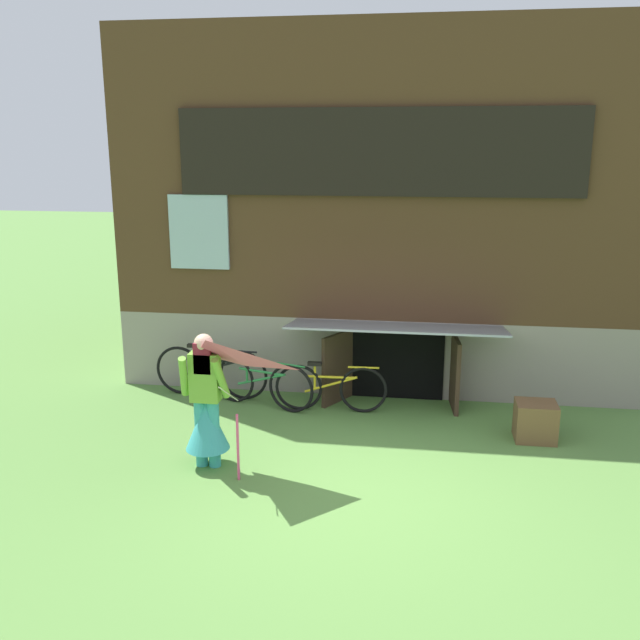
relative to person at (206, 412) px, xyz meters
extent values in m
plane|color=#56843D|center=(1.78, -0.36, -0.69)|extent=(60.00, 60.00, 0.00)
cube|color=gray|center=(1.78, 5.09, -0.09)|extent=(7.95, 4.91, 1.19)
cube|color=#4C331E|center=(1.78, 5.09, 2.62)|extent=(7.95, 4.91, 4.23)
cube|color=black|center=(1.78, 2.60, 2.93)|extent=(5.69, 0.08, 1.21)
cube|color=#9EB7C6|center=(1.78, 2.62, 2.93)|extent=(5.53, 0.04, 1.09)
cube|color=#9EB7C6|center=(-0.85, 2.61, 1.77)|extent=(0.90, 0.06, 1.10)
cube|color=black|center=(2.12, 2.62, -0.16)|extent=(1.40, 0.03, 1.05)
cube|color=#3D2B1E|center=(1.27, 2.34, -0.16)|extent=(0.40, 0.64, 1.05)
cube|color=#3D2B1E|center=(2.97, 2.34, -0.16)|extent=(0.12, 0.70, 1.05)
cube|color=gray|center=(2.12, 2.09, 0.55)|extent=(3.03, 1.09, 0.18)
cylinder|color=teal|center=(-0.08, 0.00, -0.28)|extent=(0.14, 0.14, 0.82)
cylinder|color=teal|center=(0.08, 0.00, -0.28)|extent=(0.14, 0.14, 0.82)
cone|color=teal|center=(0.00, 0.00, -0.15)|extent=(0.52, 0.52, 0.62)
cube|color=#72AD38|center=(0.00, 0.00, 0.43)|extent=(0.34, 0.20, 0.58)
cylinder|color=#72AD38|center=(-0.22, -0.10, 0.46)|extent=(0.17, 0.33, 0.54)
cylinder|color=#72AD38|center=(0.22, -0.10, 0.46)|extent=(0.17, 0.33, 0.54)
cube|color=maroon|center=(0.00, -0.06, 0.67)|extent=(0.20, 0.08, 0.36)
sphere|color=#D8AD8E|center=(0.00, 0.00, 0.83)|extent=(0.22, 0.22, 0.22)
pyramid|color=#E54C7F|center=(0.22, -0.61, 0.60)|extent=(1.21, 1.10, 0.52)
cylinder|color=beige|center=(0.35, -0.25, 0.33)|extent=(0.01, 0.74, 0.44)
cylinder|color=#E54C7F|center=(0.45, -0.30, -0.29)|extent=(0.03, 0.03, 0.80)
torus|color=black|center=(1.68, 1.96, -0.35)|extent=(0.68, 0.07, 0.68)
torus|color=black|center=(0.76, 1.92, -0.35)|extent=(0.68, 0.07, 0.68)
cylinder|color=gold|center=(1.22, 1.94, -0.17)|extent=(0.69, 0.06, 0.04)
cylinder|color=gold|center=(1.22, 1.94, -0.28)|extent=(0.76, 0.06, 0.28)
cylinder|color=gold|center=(0.99, 1.93, -0.17)|extent=(0.04, 0.04, 0.38)
cube|color=black|center=(0.99, 1.93, 0.02)|extent=(0.20, 0.08, 0.05)
cylinder|color=gold|center=(1.68, 1.96, -0.01)|extent=(0.44, 0.04, 0.03)
torus|color=black|center=(0.66, 1.82, -0.33)|extent=(0.69, 0.25, 0.71)
torus|color=black|center=(-0.26, 2.11, -0.33)|extent=(0.69, 0.25, 0.71)
cylinder|color=#287A3D|center=(0.20, 1.96, -0.15)|extent=(0.71, 0.25, 0.04)
cylinder|color=#287A3D|center=(0.20, 1.96, -0.26)|extent=(0.77, 0.27, 0.29)
cylinder|color=#287A3D|center=(-0.03, 2.04, -0.15)|extent=(0.04, 0.04, 0.40)
cube|color=black|center=(-0.03, 2.04, 0.05)|extent=(0.20, 0.08, 0.05)
cylinder|color=#287A3D|center=(0.66, 1.82, 0.02)|extent=(0.43, 0.16, 0.03)
torus|color=black|center=(-0.14, 2.23, -0.31)|extent=(0.76, 0.11, 0.76)
torus|color=black|center=(-1.16, 2.32, -0.31)|extent=(0.76, 0.11, 0.76)
cylinder|color=black|center=(-0.65, 2.27, -0.11)|extent=(0.77, 0.11, 0.04)
cylinder|color=black|center=(-0.65, 2.27, -0.24)|extent=(0.84, 0.11, 0.31)
cylinder|color=black|center=(-0.91, 2.30, -0.11)|extent=(0.04, 0.04, 0.43)
cube|color=black|center=(-0.91, 2.30, 0.10)|extent=(0.20, 0.08, 0.05)
cylinder|color=black|center=(-0.14, 2.23, 0.06)|extent=(0.44, 0.07, 0.03)
cube|color=brown|center=(3.97, 1.35, -0.44)|extent=(0.52, 0.44, 0.50)
camera|label=1|loc=(2.43, -7.36, 3.06)|focal=39.06mm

